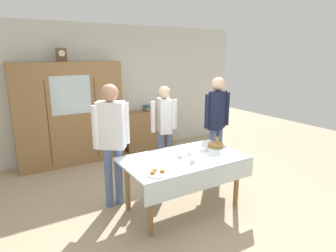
% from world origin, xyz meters
% --- Properties ---
extents(ground_plane, '(12.00, 12.00, 0.00)m').
position_xyz_m(ground_plane, '(0.00, 0.00, 0.00)').
color(ground_plane, tan).
rests_on(ground_plane, ground).
extents(back_wall, '(6.40, 0.10, 2.70)m').
position_xyz_m(back_wall, '(0.00, 2.65, 1.35)').
color(back_wall, silver).
rests_on(back_wall, ground).
extents(dining_table, '(1.65, 0.96, 0.75)m').
position_xyz_m(dining_table, '(0.00, -0.23, 0.64)').
color(dining_table, olive).
rests_on(dining_table, ground).
extents(wall_cabinet, '(1.98, 0.46, 1.97)m').
position_xyz_m(wall_cabinet, '(-0.90, 2.35, 0.98)').
color(wall_cabinet, olive).
rests_on(wall_cabinet, ground).
extents(mantel_clock, '(0.18, 0.11, 0.24)m').
position_xyz_m(mantel_clock, '(-0.96, 2.35, 2.09)').
color(mantel_clock, brown).
rests_on(mantel_clock, wall_cabinet).
extents(bookshelf_low, '(1.10, 0.35, 0.87)m').
position_xyz_m(bookshelf_low, '(0.79, 2.41, 0.43)').
color(bookshelf_low, olive).
rests_on(bookshelf_low, ground).
extents(book_stack, '(0.16, 0.22, 0.13)m').
position_xyz_m(book_stack, '(0.79, 2.41, 0.93)').
color(book_stack, '#664C7A').
rests_on(book_stack, bookshelf_low).
extents(tea_cup_front_edge, '(0.13, 0.13, 0.06)m').
position_xyz_m(tea_cup_front_edge, '(0.41, -0.13, 0.78)').
color(tea_cup_front_edge, white).
rests_on(tea_cup_front_edge, dining_table).
extents(tea_cup_far_right, '(0.13, 0.13, 0.06)m').
position_xyz_m(tea_cup_far_right, '(-0.04, -0.18, 0.78)').
color(tea_cup_far_right, white).
rests_on(tea_cup_far_right, dining_table).
extents(tea_cup_back_edge, '(0.13, 0.13, 0.06)m').
position_xyz_m(tea_cup_back_edge, '(-0.01, -0.42, 0.78)').
color(tea_cup_back_edge, white).
rests_on(tea_cup_back_edge, dining_table).
extents(tea_cup_center, '(0.13, 0.13, 0.06)m').
position_xyz_m(tea_cup_center, '(0.13, -0.15, 0.78)').
color(tea_cup_center, white).
rests_on(tea_cup_center, dining_table).
extents(bread_basket, '(0.24, 0.24, 0.16)m').
position_xyz_m(bread_basket, '(0.66, -0.09, 0.78)').
color(bread_basket, '#9E7542').
rests_on(bread_basket, dining_table).
extents(pastry_plate, '(0.28, 0.28, 0.05)m').
position_xyz_m(pastry_plate, '(-0.56, -0.50, 0.76)').
color(pastry_plate, white).
rests_on(pastry_plate, dining_table).
extents(spoon_near_left, '(0.12, 0.02, 0.01)m').
position_xyz_m(spoon_near_left, '(-0.38, -0.04, 0.75)').
color(spoon_near_left, silver).
rests_on(spoon_near_left, dining_table).
extents(spoon_far_right, '(0.12, 0.02, 0.01)m').
position_xyz_m(spoon_far_right, '(0.04, 0.09, 0.75)').
color(spoon_far_right, silver).
rests_on(spoon_far_right, dining_table).
extents(spoon_mid_right, '(0.12, 0.02, 0.01)m').
position_xyz_m(spoon_mid_right, '(-0.32, -0.26, 0.75)').
color(spoon_mid_right, silver).
rests_on(spoon_mid_right, dining_table).
extents(person_behind_table_left, '(0.52, 0.40, 1.58)m').
position_xyz_m(person_behind_table_left, '(0.38, 0.95, 0.96)').
color(person_behind_table_left, slate).
rests_on(person_behind_table_left, ground).
extents(person_beside_shelf, '(0.52, 0.35, 1.73)m').
position_xyz_m(person_beside_shelf, '(1.12, 0.45, 1.06)').
color(person_beside_shelf, slate).
rests_on(person_beside_shelf, ground).
extents(person_near_right_end, '(0.52, 0.37, 1.73)m').
position_xyz_m(person_near_right_end, '(-0.79, 0.37, 1.06)').
color(person_near_right_end, slate).
rests_on(person_near_right_end, ground).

